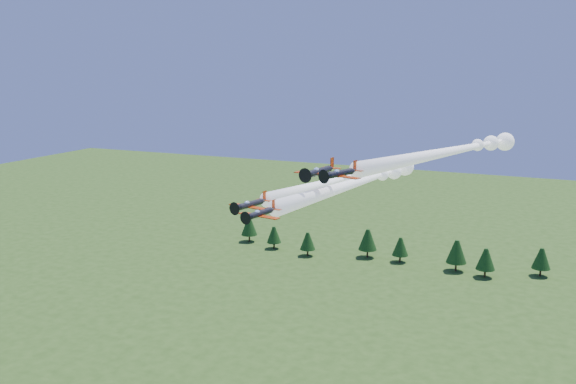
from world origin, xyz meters
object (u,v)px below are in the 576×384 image
at_px(plane_slot, 319,172).
at_px(plane_lead, 360,181).
at_px(plane_right, 453,151).
at_px(plane_left, 328,183).

bearing_deg(plane_slot, plane_lead, 89.31).
xyz_separation_m(plane_lead, plane_right, (14.91, 8.16, 5.38)).
distance_m(plane_right, plane_slot, 28.29).
bearing_deg(plane_lead, plane_slot, -89.50).
relative_size(plane_lead, plane_right, 0.95).
xyz_separation_m(plane_left, plane_right, (23.10, 2.66, 7.24)).
height_order(plane_left, plane_right, plane_right).
bearing_deg(plane_left, plane_right, 19.16).
bearing_deg(plane_right, plane_lead, -131.88).
height_order(plane_left, plane_slot, plane_slot).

